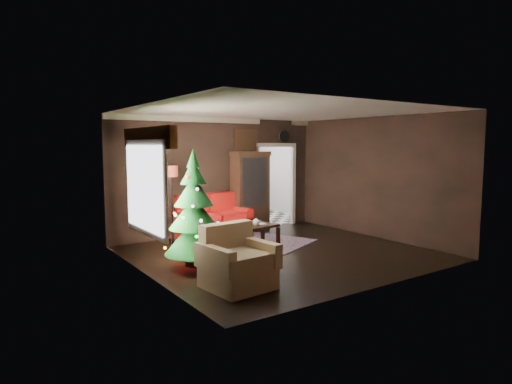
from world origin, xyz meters
TOP-DOWN VIEW (x-y plane):
  - floor at (0.00, 0.00)m, footprint 5.50×5.50m
  - ceiling at (0.00, 0.00)m, footprint 5.50×5.50m
  - wall_back at (0.00, 2.50)m, footprint 5.50×0.00m
  - wall_front at (0.00, -2.50)m, footprint 5.50×0.00m
  - wall_left at (-2.75, 0.00)m, footprint 0.00×5.50m
  - wall_right at (2.75, 0.00)m, footprint 0.00×5.50m
  - doorway at (1.70, 2.50)m, footprint 1.10×0.10m
  - left_window at (-2.71, 0.20)m, footprint 0.05×1.60m
  - valance at (-2.63, 0.20)m, footprint 0.12×2.10m
  - kitchen_floor at (1.70, 4.00)m, footprint 3.00×3.00m
  - kitchen_window at (1.70, 5.45)m, footprint 0.70×0.06m
  - rug at (-0.09, 0.81)m, footprint 3.03×2.68m
  - loveseat at (-0.40, 2.05)m, footprint 1.70×0.90m
  - curio_cabinet at (0.75, 2.27)m, footprint 0.90×0.45m
  - floor_lamp at (-1.48, 1.93)m, footprint 0.31×0.31m
  - christmas_tree at (-1.94, -0.06)m, footprint 1.35×1.35m
  - armchair at (-1.84, -1.32)m, footprint 1.03×1.03m
  - coffee_table at (-0.30, 0.65)m, footprint 1.17×0.82m
  - teapot at (-0.24, 0.54)m, footprint 0.17×0.17m
  - cup_a at (-0.44, 0.64)m, footprint 0.08×0.08m
  - cup_b at (-0.19, 0.68)m, footprint 0.09×0.09m
  - book at (-0.13, 0.63)m, footprint 0.16×0.04m
  - wall_clock at (1.95, 2.45)m, footprint 0.32×0.32m
  - painting at (0.75, 2.46)m, footprint 0.62×0.05m
  - kitchen_counter at (1.70, 5.20)m, footprint 1.80×0.60m
  - kitchen_table at (1.40, 3.70)m, footprint 0.70×0.70m

SIDE VIEW (x-z plane):
  - floor at x=0.00m, z-range 0.00..0.00m
  - kitchen_floor at x=1.70m, z-range 0.00..0.00m
  - rug at x=-0.09m, z-range 0.00..0.01m
  - coffee_table at x=-0.30m, z-range 0.01..0.50m
  - kitchen_table at x=1.40m, z-range 0.00..0.75m
  - kitchen_counter at x=1.70m, z-range 0.00..0.90m
  - armchair at x=-1.84m, z-range -0.02..0.94m
  - loveseat at x=-0.40m, z-range 0.00..1.00m
  - cup_a at x=-0.44m, z-range 0.50..0.55m
  - cup_b at x=-0.19m, z-range 0.50..0.56m
  - teapot at x=-0.24m, z-range 0.50..0.65m
  - book at x=-0.13m, z-range 0.50..0.71m
  - floor_lamp at x=-1.48m, z-range -0.05..1.71m
  - curio_cabinet at x=0.75m, z-range 0.00..1.90m
  - doorway at x=1.70m, z-range 0.00..2.10m
  - christmas_tree at x=-1.94m, z-range 0.07..2.03m
  - wall_back at x=0.00m, z-range -1.35..4.15m
  - wall_front at x=0.00m, z-range -1.35..4.15m
  - wall_left at x=-2.75m, z-range -1.35..4.15m
  - wall_right at x=2.75m, z-range -1.35..4.15m
  - left_window at x=-2.71m, z-range 0.75..2.15m
  - kitchen_window at x=1.70m, z-range 1.35..2.05m
  - painting at x=0.75m, z-range 1.99..2.51m
  - valance at x=-2.63m, z-range 2.10..2.44m
  - wall_clock at x=1.95m, z-range 2.35..2.41m
  - ceiling at x=0.00m, z-range 2.80..2.80m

